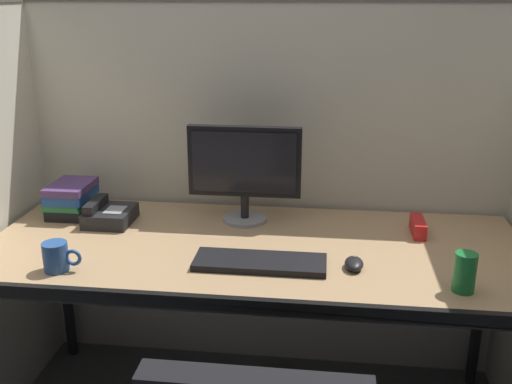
% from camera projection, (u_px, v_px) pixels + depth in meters
% --- Properties ---
extents(cubicle_partition_rear, '(2.21, 0.06, 1.57)m').
position_uv_depth(cubicle_partition_rear, '(267.00, 192.00, 2.47)').
color(cubicle_partition_rear, beige).
rests_on(cubicle_partition_rear, ground).
extents(desk, '(1.90, 0.80, 0.74)m').
position_uv_depth(desk, '(254.00, 259.00, 2.07)').
color(desk, tan).
rests_on(desk, ground).
extents(monitor_center, '(0.43, 0.17, 0.37)m').
position_uv_depth(monitor_center, '(244.00, 168.00, 2.22)').
color(monitor_center, gray).
rests_on(monitor_center, desk).
extents(keyboard_main, '(0.43, 0.15, 0.02)m').
position_uv_depth(keyboard_main, '(260.00, 262.00, 1.91)').
color(keyboard_main, black).
rests_on(keyboard_main, desk).
extents(computer_mouse, '(0.06, 0.10, 0.04)m').
position_uv_depth(computer_mouse, '(354.00, 264.00, 1.89)').
color(computer_mouse, black).
rests_on(computer_mouse, desk).
extents(soda_can, '(0.07, 0.07, 0.12)m').
position_uv_depth(soda_can, '(465.00, 272.00, 1.73)').
color(soda_can, '#197233').
rests_on(soda_can, desk).
extents(book_stack, '(0.16, 0.22, 0.13)m').
position_uv_depth(book_stack, '(72.00, 198.00, 2.34)').
color(book_stack, black).
rests_on(book_stack, desk).
extents(red_stapler, '(0.04, 0.15, 0.06)m').
position_uv_depth(red_stapler, '(418.00, 226.00, 2.16)').
color(red_stapler, red).
rests_on(red_stapler, desk).
extents(coffee_mug, '(0.13, 0.08, 0.09)m').
position_uv_depth(coffee_mug, '(57.00, 257.00, 1.86)').
color(coffee_mug, '#264C8C').
rests_on(coffee_mug, desk).
extents(desk_phone, '(0.17, 0.19, 0.09)m').
position_uv_depth(desk_phone, '(109.00, 215.00, 2.26)').
color(desk_phone, black).
rests_on(desk_phone, desk).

